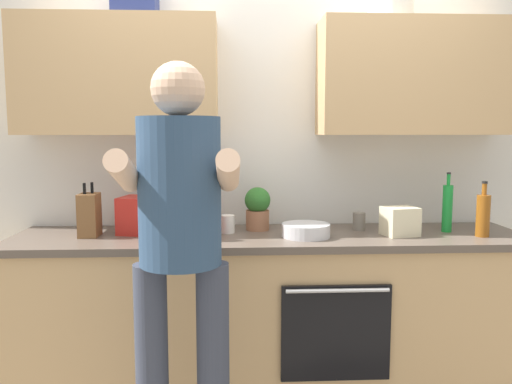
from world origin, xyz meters
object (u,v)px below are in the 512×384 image
object	(u,v)px
bottle_vinegar	(153,213)
cup_stoneware	(359,221)
bottle_soy	(198,208)
mixing_bowl	(306,230)
knife_block	(89,215)
bottle_soda	(447,208)
potted_herb	(258,208)
person_standing	(180,236)
cup_coffee	(228,224)
bottle_juice	(194,216)
bottle_syrup	(483,215)
bottle_hotsauce	(212,214)
grocery_bag_rice	(400,221)
grocery_bag_crisps	(138,215)

from	to	relation	value
bottle_vinegar	cup_stoneware	world-z (taller)	bottle_vinegar
bottle_soy	mixing_bowl	xyz separation A→B (m)	(0.59, -0.20, -0.10)
cup_stoneware	mixing_bowl	world-z (taller)	cup_stoneware
knife_block	bottle_vinegar	bearing A→B (deg)	-17.97
bottle_soda	potted_herb	bearing A→B (deg)	174.13
person_standing	cup_coffee	xyz separation A→B (m)	(0.19, 0.76, -0.09)
bottle_soy	cup_stoneware	size ratio (longest dim) A/B	3.02
potted_herb	bottle_juice	bearing A→B (deg)	-142.43
cup_coffee	knife_block	distance (m)	0.75
bottle_syrup	bottle_hotsauce	size ratio (longest dim) A/B	1.02
bottle_syrup	potted_herb	bearing A→B (deg)	168.18
bottle_syrup	bottle_soda	xyz separation A→B (m)	(-0.14, 0.14, 0.02)
bottle_juice	mixing_bowl	distance (m)	0.61
bottle_juice	cup_coffee	world-z (taller)	bottle_juice
person_standing	bottle_syrup	bearing A→B (deg)	20.39
cup_stoneware	bottle_soda	bearing A→B (deg)	-8.75
potted_herb	person_standing	bearing A→B (deg)	-113.50
knife_block	grocery_bag_rice	bearing A→B (deg)	-1.84
bottle_hotsauce	cup_coffee	distance (m)	0.15
mixing_bowl	bottle_soda	bearing A→B (deg)	7.22
mixing_bowl	grocery_bag_rice	world-z (taller)	grocery_bag_rice
potted_herb	bottle_syrup	bearing A→B (deg)	-11.82
bottle_juice	potted_herb	size ratio (longest dim) A/B	1.17
bottle_soda	knife_block	xyz separation A→B (m)	(-2.00, -0.03, -0.02)
grocery_bag_crisps	bottle_soda	bearing A→B (deg)	-1.48
bottle_hotsauce	bottle_vinegar	distance (m)	0.32
cup_coffee	grocery_bag_rice	size ratio (longest dim) A/B	0.57
person_standing	bottle_hotsauce	xyz separation A→B (m)	(0.11, 0.66, -0.01)
bottle_syrup	person_standing	bearing A→B (deg)	-159.61
bottle_soda	knife_block	bearing A→B (deg)	-179.01
person_standing	bottle_soy	distance (m)	0.82
bottle_vinegar	grocery_bag_crisps	size ratio (longest dim) A/B	1.68
bottle_syrup	bottle_vinegar	bearing A→B (deg)	-179.75
bottle_soy	knife_block	xyz separation A→B (m)	(-0.58, -0.13, -0.02)
bottle_vinegar	knife_block	bearing A→B (deg)	162.03
bottle_vinegar	cup_coffee	bearing A→B (deg)	24.79
bottle_juice	knife_block	xyz separation A→B (m)	(-0.57, 0.12, -0.01)
bottle_syrup	knife_block	size ratio (longest dim) A/B	1.03
bottle_soy	grocery_bag_crisps	size ratio (longest dim) A/B	1.48
bottle_syrup	cup_coffee	xyz separation A→B (m)	(-1.38, 0.17, -0.07)
cup_coffee	mixing_bowl	xyz separation A→B (m)	(0.42, -0.13, -0.01)
knife_block	potted_herb	bearing A→B (deg)	8.93
bottle_syrup	bottle_soy	size ratio (longest dim) A/B	0.99
bottle_juice	cup_coffee	size ratio (longest dim) A/B	2.91
grocery_bag_crisps	bottle_juice	bearing A→B (deg)	-32.28
cup_stoneware	potted_herb	bearing A→B (deg)	176.54
bottle_syrup	bottle_hotsauce	xyz separation A→B (m)	(-1.47, 0.07, 0.01)
bottle_syrup	cup_stoneware	bearing A→B (deg)	160.73
bottle_vinegar	bottle_syrup	bearing A→B (deg)	0.25
bottle_hotsauce	cup_coffee	bearing A→B (deg)	49.53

